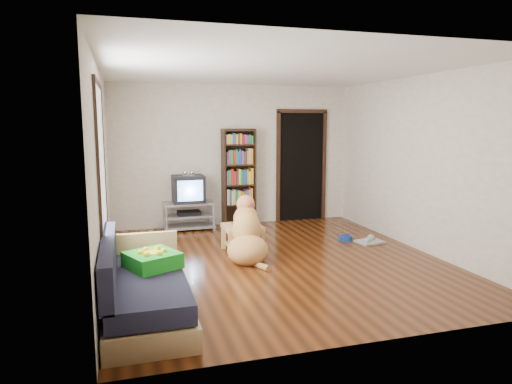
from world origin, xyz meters
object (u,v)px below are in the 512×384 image
object	(u,v)px
bookshelf	(239,172)
crt_tv	(188,188)
green_cushion	(152,260)
grey_rag	(370,242)
laptop	(243,225)
dog_bowl	(346,238)
coffee_table	(242,233)
sofa	(142,291)
dog	(247,236)
tv_stand	(189,215)

from	to	relation	value
bookshelf	crt_tv	bearing A→B (deg)	-175.68
green_cushion	grey_rag	xyz separation A→B (m)	(3.50, 1.65, -0.48)
laptop	dog_bowl	xyz separation A→B (m)	(1.79, 0.19, -0.37)
bookshelf	coffee_table	xyz separation A→B (m)	(-0.39, -1.75, -0.72)
sofa	coffee_table	world-z (taller)	sofa
dog	coffee_table	bearing A→B (deg)	84.88
tv_stand	dog	world-z (taller)	dog
sofa	coffee_table	size ratio (longest dim) A/B	3.27
tv_stand	bookshelf	size ratio (longest dim) A/B	0.50
bookshelf	coffee_table	distance (m)	1.93
green_cushion	grey_rag	distance (m)	3.90
dog_bowl	coffee_table	world-z (taller)	coffee_table
bookshelf	tv_stand	bearing A→B (deg)	-174.37
dog_bowl	sofa	world-z (taller)	sofa
green_cushion	dog_bowl	bearing A→B (deg)	5.56
tv_stand	sofa	size ratio (longest dim) A/B	0.50
grey_rag	dog_bowl	bearing A→B (deg)	140.19
dog_bowl	coffee_table	bearing A→B (deg)	-174.80
green_cushion	crt_tv	distance (m)	3.53
tv_stand	coffee_table	distance (m)	1.75
dog_bowl	dog	bearing A→B (deg)	-162.93
sofa	laptop	bearing A→B (deg)	51.67
green_cushion	dog	bearing A→B (deg)	19.07
dog_bowl	dog	distance (m)	1.93
coffee_table	dog	size ratio (longest dim) A/B	0.49
dog_bowl	coffee_table	xyz separation A→B (m)	(-1.79, -0.16, 0.24)
laptop	dog_bowl	world-z (taller)	laptop
coffee_table	laptop	bearing A→B (deg)	-90.00
coffee_table	tv_stand	bearing A→B (deg)	108.72
grey_rag	tv_stand	size ratio (longest dim) A/B	0.44
tv_stand	dog	bearing A→B (deg)	-75.65
laptop	sofa	bearing A→B (deg)	-117.77
green_cushion	tv_stand	bearing A→B (deg)	50.86
green_cushion	coffee_table	bearing A→B (deg)	25.77
dog_bowl	bookshelf	xyz separation A→B (m)	(-1.40, 1.59, 0.96)
crt_tv	sofa	xyz separation A→B (m)	(-0.97, -3.65, -0.48)
crt_tv	coffee_table	bearing A→B (deg)	-71.51
coffee_table	dog	distance (m)	0.40
bookshelf	dog	world-z (taller)	bookshelf
laptop	dog_bowl	distance (m)	1.84
green_cushion	coffee_table	world-z (taller)	green_cushion
tv_stand	dog	size ratio (longest dim) A/B	0.80
laptop	bookshelf	bearing A→B (deg)	88.27
laptop	sofa	world-z (taller)	sofa
bookshelf	laptop	bearing A→B (deg)	-102.29
bookshelf	dog	size ratio (longest dim) A/B	1.60
dog_bowl	bookshelf	size ratio (longest dim) A/B	0.12
coffee_table	sofa	bearing A→B (deg)	-127.90
green_cushion	crt_tv	world-z (taller)	crt_tv
dog_bowl	dog	size ratio (longest dim) A/B	0.20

